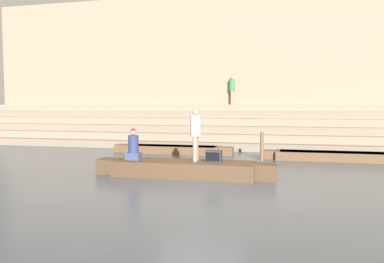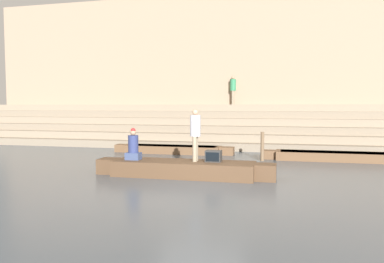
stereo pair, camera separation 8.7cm
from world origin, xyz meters
name	(u,v)px [view 2 (the right image)]	position (x,y,z in m)	size (l,w,h in m)	color
ground_plane	(200,187)	(0.00, 0.00, 0.00)	(120.00, 120.00, 0.00)	#4C5660
ghat_steps	(242,131)	(0.00, 11.22, 0.87)	(36.00, 4.20, 2.41)	gray
back_wall	(246,69)	(0.00, 13.33, 4.62)	(34.20, 1.28, 9.29)	tan
rowboat_main	(183,168)	(-0.87, 1.40, 0.27)	(5.97, 1.38, 0.51)	brown
person_standing	(195,131)	(-0.48, 1.48, 1.49)	(0.34, 0.34, 1.71)	gray
person_rowing	(133,147)	(-2.60, 1.35, 0.94)	(0.48, 0.38, 1.08)	#3D4C75
tv_set	(213,156)	(0.11, 1.53, 0.69)	(0.51, 0.42, 0.37)	#2D2D2D
moored_boat_shore	(333,156)	(4.40, 6.33, 0.20)	(6.05, 1.09, 0.37)	brown
moored_boat_distant	(173,149)	(-2.93, 7.16, 0.20)	(5.99, 1.09, 0.37)	brown
mooring_post	(262,147)	(1.47, 5.55, 0.61)	(0.15, 0.15, 1.23)	brown
person_on_steps	(233,88)	(-0.67, 12.38, 3.41)	(0.35, 0.35, 1.73)	gray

